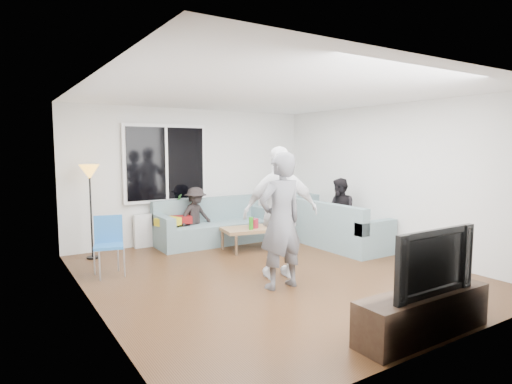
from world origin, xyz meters
TOP-DOWN VIEW (x-y plane):
  - floor at (0.00, 0.00)m, footprint 5.00×5.50m
  - ceiling at (0.00, 0.00)m, footprint 5.00×5.50m
  - wall_back at (0.00, 2.77)m, footprint 5.00×0.04m
  - wall_front at (0.00, -2.77)m, footprint 5.00×0.04m
  - wall_left at (-2.52, 0.00)m, footprint 0.04×5.50m
  - wall_right at (2.52, 0.00)m, footprint 0.04×5.50m
  - window_frame at (-0.60, 2.69)m, footprint 1.62×0.06m
  - window_glass at (-0.60, 2.65)m, footprint 1.50×0.02m
  - window_mullion at (-0.60, 2.64)m, footprint 0.05×0.03m
  - radiator at (-0.60, 2.65)m, footprint 1.30×0.12m
  - potted_plant at (-0.40, 2.62)m, footprint 0.21×0.19m
  - vase at (-0.69, 2.62)m, footprint 0.19×0.19m
  - sofa_back_section at (0.23, 2.27)m, footprint 2.30×0.85m
  - sofa_right_section at (2.02, 0.75)m, footprint 2.00×0.85m
  - sofa_corner at (2.26, 2.27)m, footprint 0.85×0.85m
  - cushion_yellow at (-0.75, 2.25)m, footprint 0.46×0.43m
  - cushion_red at (-0.45, 2.33)m, footprint 0.42×0.37m
  - coffee_table at (0.57, 1.43)m, footprint 1.19×0.78m
  - pitcher at (0.56, 1.39)m, footprint 0.17×0.17m
  - side_chair at (-2.05, 1.17)m, footprint 0.49×0.49m
  - floor_lamp at (-2.05, 2.31)m, footprint 0.32×0.32m
  - player_left at (-0.27, -0.58)m, footprint 0.66×0.43m
  - player_right at (0.00, -0.21)m, footprint 1.18×0.77m
  - spectator_right at (2.02, 0.72)m, footprint 0.65×0.74m
  - spectator_back at (-0.17, 2.30)m, footprint 0.80×0.60m
  - tv_console at (0.08, -2.50)m, footprint 1.60×0.40m
  - television at (0.08, -2.50)m, footprint 1.12×0.15m
  - bottle_c at (0.61, 1.53)m, footprint 0.07×0.07m
  - bottle_b at (0.44, 1.29)m, footprint 0.08×0.08m
  - bottle_e at (0.96, 1.58)m, footprint 0.07×0.07m

SIDE VIEW (x-z plane):
  - floor at x=0.00m, z-range -0.04..0.00m
  - coffee_table at x=0.57m, z-range 0.00..0.40m
  - tv_console at x=0.08m, z-range 0.00..0.44m
  - radiator at x=-0.60m, z-range 0.00..0.62m
  - sofa_back_section at x=0.23m, z-range 0.00..0.85m
  - sofa_right_section at x=2.02m, z-range 0.00..0.85m
  - sofa_corner at x=2.26m, z-range 0.00..0.85m
  - side_chair at x=-2.05m, z-range 0.00..0.86m
  - pitcher at x=0.56m, z-range 0.40..0.57m
  - bottle_c at x=0.61m, z-range 0.40..0.57m
  - bottle_e at x=0.96m, z-range 0.40..0.60m
  - cushion_yellow at x=-0.75m, z-range 0.44..0.58m
  - cushion_red at x=-0.45m, z-range 0.45..0.57m
  - bottle_b at x=0.44m, z-range 0.40..0.62m
  - spectator_back at x=-0.17m, z-range 0.00..1.10m
  - spectator_right at x=2.02m, z-range 0.00..1.29m
  - vase at x=-0.69m, z-range 0.62..0.78m
  - television at x=0.08m, z-range 0.44..1.08m
  - floor_lamp at x=-2.05m, z-range 0.00..1.56m
  - potted_plant at x=-0.40m, z-range 0.62..0.96m
  - player_left at x=-0.27m, z-range 0.00..1.79m
  - player_right at x=0.00m, z-range 0.00..1.87m
  - wall_back at x=0.00m, z-range 0.00..2.60m
  - wall_front at x=0.00m, z-range 0.00..2.60m
  - wall_left at x=-2.52m, z-range 0.00..2.60m
  - wall_right at x=2.52m, z-range 0.00..2.60m
  - window_frame at x=-0.60m, z-range 0.81..2.29m
  - window_glass at x=-0.60m, z-range 0.88..2.23m
  - window_mullion at x=-0.60m, z-range 0.88..2.23m
  - ceiling at x=0.00m, z-range 2.60..2.64m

